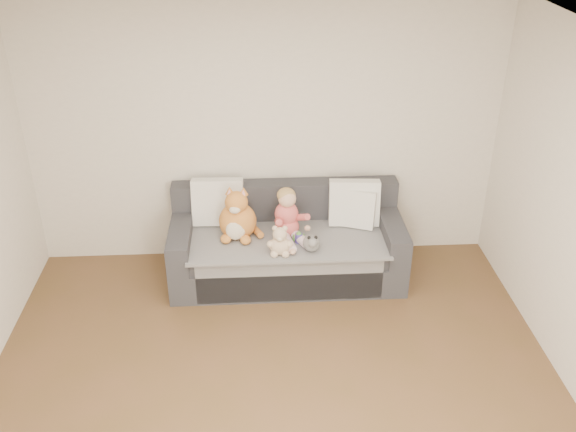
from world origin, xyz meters
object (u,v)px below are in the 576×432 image
at_px(toddler, 288,217).
at_px(teddy_bear, 280,243).
at_px(plush_cat, 238,219).
at_px(sippy_cup, 299,236).
at_px(sofa, 287,246).

bearing_deg(toddler, teddy_bear, -125.27).
bearing_deg(plush_cat, sippy_cup, -4.91).
relative_size(sofa, sippy_cup, 18.09).
distance_m(sofa, sippy_cup, 0.32).
bearing_deg(plush_cat, teddy_bear, -32.39).
height_order(toddler, sippy_cup, toddler).
distance_m(teddy_bear, sippy_cup, 0.27).
relative_size(teddy_bear, sippy_cup, 2.41).
distance_m(plush_cat, sippy_cup, 0.59).
xyz_separation_m(sofa, toddler, (0.01, -0.09, 0.37)).
xyz_separation_m(plush_cat, sippy_cup, (0.56, -0.14, -0.13)).
bearing_deg(plush_cat, sofa, 16.63).
relative_size(toddler, teddy_bear, 1.71).
bearing_deg(sippy_cup, toddler, 128.14).
distance_m(toddler, plush_cat, 0.47).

